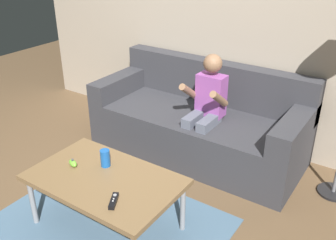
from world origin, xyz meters
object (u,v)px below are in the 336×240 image
Objects in this scene: person_seated_on_couch at (206,106)px; nunchuk_lime at (73,163)px; game_remote_black_near_edge at (114,201)px; coffee_table at (105,182)px; couch at (199,123)px; soda_can at (105,158)px.

person_seated_on_couch reaches higher than nunchuk_lime.
person_seated_on_couch is at bearing 93.16° from game_remote_black_near_edge.
person_seated_on_couch reaches higher than game_remote_black_near_edge.
coffee_table is (-0.15, -1.08, -0.18)m from person_seated_on_couch.
game_remote_black_near_edge is 1.40× the size of nunchuk_lime.
game_remote_black_near_edge reaches higher than coffee_table.
nunchuk_lime is (-0.27, -0.01, 0.05)m from coffee_table.
person_seated_on_couch is 1.25m from game_remote_black_near_edge.
nunchuk_lime is (-0.50, 0.15, 0.01)m from game_remote_black_near_edge.
coffee_table is at bearing 3.12° from nunchuk_lime.
person_seated_on_couch is (0.15, -0.18, 0.27)m from couch.
nunchuk_lime reaches higher than coffee_table.
coffee_table is 0.28m from nunchuk_lime.
person_seated_on_couch is 1.18m from nunchuk_lime.
couch is at bearing 98.76° from game_remote_black_near_edge.
person_seated_on_couch is 1.00m from soda_can.
couch reaches higher than soda_can.
couch is at bearing 85.47° from soda_can.
soda_can reaches higher than game_remote_black_near_edge.
couch is 1.44m from game_remote_black_near_edge.
soda_can is at bearing -103.93° from person_seated_on_couch.
person_seated_on_couch is at bearing 81.88° from coffee_table.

